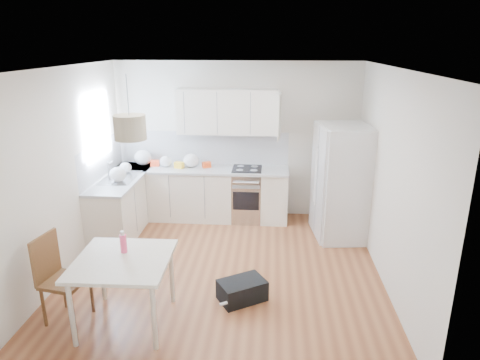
# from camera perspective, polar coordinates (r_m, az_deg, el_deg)

# --- Properties ---
(floor) EXTENTS (4.20, 4.20, 0.00)m
(floor) POSITION_cam_1_polar(r_m,az_deg,el_deg) (6.03, -2.09, -11.83)
(floor) COLOR brown
(floor) RESTS_ON ground
(ceiling) EXTENTS (4.20, 4.20, 0.00)m
(ceiling) POSITION_cam_1_polar(r_m,az_deg,el_deg) (5.24, -2.43, 14.73)
(ceiling) COLOR white
(ceiling) RESTS_ON wall_back
(wall_back) EXTENTS (4.20, 0.00, 4.20)m
(wall_back) POSITION_cam_1_polar(r_m,az_deg,el_deg) (7.51, -0.42, 5.30)
(wall_back) COLOR silver
(wall_back) RESTS_ON floor
(wall_left) EXTENTS (0.00, 4.20, 4.20)m
(wall_left) POSITION_cam_1_polar(r_m,az_deg,el_deg) (6.09, -22.28, 0.92)
(wall_left) COLOR silver
(wall_left) RESTS_ON floor
(wall_right) EXTENTS (0.00, 4.20, 4.20)m
(wall_right) POSITION_cam_1_polar(r_m,az_deg,el_deg) (5.65, 19.42, -0.01)
(wall_right) COLOR silver
(wall_right) RESTS_ON floor
(window_glassblock) EXTENTS (0.02, 1.00, 1.00)m
(window_glassblock) POSITION_cam_1_polar(r_m,az_deg,el_deg) (7.01, -18.50, 6.81)
(window_glassblock) COLOR #BFE0F9
(window_glassblock) RESTS_ON wall_left
(cabinets_back) EXTENTS (3.00, 0.60, 0.88)m
(cabinets_back) POSITION_cam_1_polar(r_m,az_deg,el_deg) (7.55, -5.14, -1.90)
(cabinets_back) COLOR white
(cabinets_back) RESTS_ON floor
(cabinets_left) EXTENTS (0.60, 1.80, 0.88)m
(cabinets_left) POSITION_cam_1_polar(r_m,az_deg,el_deg) (7.30, -15.26, -3.19)
(cabinets_left) COLOR white
(cabinets_left) RESTS_ON floor
(counter_back) EXTENTS (3.02, 0.64, 0.04)m
(counter_back) POSITION_cam_1_polar(r_m,az_deg,el_deg) (7.40, -5.24, 1.45)
(counter_back) COLOR #A4A6A9
(counter_back) RESTS_ON cabinets_back
(counter_left) EXTENTS (0.64, 1.82, 0.04)m
(counter_left) POSITION_cam_1_polar(r_m,az_deg,el_deg) (7.15, -15.56, 0.25)
(counter_left) COLOR #A4A6A9
(counter_left) RESTS_ON cabinets_left
(backsplash_back) EXTENTS (3.00, 0.01, 0.58)m
(backsplash_back) POSITION_cam_1_polar(r_m,az_deg,el_deg) (7.60, -4.94, 4.32)
(backsplash_back) COLOR silver
(backsplash_back) RESTS_ON wall_back
(backsplash_left) EXTENTS (0.01, 1.80, 0.58)m
(backsplash_left) POSITION_cam_1_polar(r_m,az_deg,el_deg) (7.17, -17.97, 2.66)
(backsplash_left) COLOR silver
(backsplash_left) RESTS_ON wall_left
(upper_cabinets) EXTENTS (1.70, 0.32, 0.75)m
(upper_cabinets) POSITION_cam_1_polar(r_m,az_deg,el_deg) (7.27, -1.73, 9.08)
(upper_cabinets) COLOR white
(upper_cabinets) RESTS_ON wall_back
(range_oven) EXTENTS (0.50, 0.61, 0.88)m
(range_oven) POSITION_cam_1_polar(r_m,az_deg,el_deg) (7.46, 0.94, -2.07)
(range_oven) COLOR #B2B4B6
(range_oven) RESTS_ON floor
(sink) EXTENTS (0.50, 0.80, 0.16)m
(sink) POSITION_cam_1_polar(r_m,az_deg,el_deg) (7.10, -15.70, 0.24)
(sink) COLOR #B2B4B6
(sink) RESTS_ON counter_left
(refrigerator) EXTENTS (0.96, 1.00, 1.80)m
(refrigerator) POSITION_cam_1_polar(r_m,az_deg,el_deg) (6.86, 13.52, -0.31)
(refrigerator) COLOR silver
(refrigerator) RESTS_ON floor
(dining_table) EXTENTS (1.02, 1.02, 0.79)m
(dining_table) POSITION_cam_1_polar(r_m,az_deg,el_deg) (4.84, -15.32, -11.02)
(dining_table) COLOR beige
(dining_table) RESTS_ON floor
(dining_chair) EXTENTS (0.49, 0.49, 1.01)m
(dining_chair) POSITION_cam_1_polar(r_m,az_deg,el_deg) (5.19, -22.28, -12.15)
(dining_chair) COLOR #462C15
(dining_chair) RESTS_ON floor
(drink_bottle) EXTENTS (0.10, 0.10, 0.25)m
(drink_bottle) POSITION_cam_1_polar(r_m,az_deg,el_deg) (4.88, -15.31, -7.95)
(drink_bottle) COLOR #F0426D
(drink_bottle) RESTS_ON dining_table
(gym_bag) EXTENTS (0.65, 0.59, 0.25)m
(gym_bag) POSITION_cam_1_polar(r_m,az_deg,el_deg) (5.35, 0.28, -14.47)
(gym_bag) COLOR black
(gym_bag) RESTS_ON floor
(pendant_lamp) EXTENTS (0.39, 0.39, 0.25)m
(pendant_lamp) POSITION_cam_1_polar(r_m,az_deg,el_deg) (4.43, -14.45, 6.81)
(pendant_lamp) COLOR beige
(pendant_lamp) RESTS_ON ceiling
(grocery_bag_a) EXTENTS (0.30, 0.25, 0.27)m
(grocery_bag_a) POSITION_cam_1_polar(r_m,az_deg,el_deg) (7.70, -12.82, 2.92)
(grocery_bag_a) COLOR white
(grocery_bag_a) RESTS_ON counter_back
(grocery_bag_b) EXTENTS (0.21, 0.18, 0.19)m
(grocery_bag_b) POSITION_cam_1_polar(r_m,az_deg,el_deg) (7.53, -9.87, 2.44)
(grocery_bag_b) COLOR white
(grocery_bag_b) RESTS_ON counter_back
(grocery_bag_c) EXTENTS (0.27, 0.23, 0.24)m
(grocery_bag_c) POSITION_cam_1_polar(r_m,az_deg,el_deg) (7.43, -6.52, 2.61)
(grocery_bag_c) COLOR white
(grocery_bag_c) RESTS_ON counter_back
(grocery_bag_d) EXTENTS (0.20, 0.17, 0.18)m
(grocery_bag_d) POSITION_cam_1_polar(r_m,az_deg,el_deg) (7.33, -15.03, 1.61)
(grocery_bag_d) COLOR white
(grocery_bag_d) RESTS_ON counter_back
(grocery_bag_e) EXTENTS (0.26, 0.22, 0.24)m
(grocery_bag_e) POSITION_cam_1_polar(r_m,az_deg,el_deg) (6.87, -15.98, 0.71)
(grocery_bag_e) COLOR white
(grocery_bag_e) RESTS_ON counter_left
(snack_orange) EXTENTS (0.17, 0.15, 0.10)m
(snack_orange) POSITION_cam_1_polar(r_m,az_deg,el_deg) (7.41, -4.48, 2.04)
(snack_orange) COLOR red
(snack_orange) RESTS_ON counter_back
(snack_yellow) EXTENTS (0.17, 0.13, 0.11)m
(snack_yellow) POSITION_cam_1_polar(r_m,az_deg,el_deg) (7.43, -8.11, 1.98)
(snack_yellow) COLOR yellow
(snack_yellow) RESTS_ON counter_back
(snack_red) EXTENTS (0.16, 0.11, 0.10)m
(snack_red) POSITION_cam_1_polar(r_m,az_deg,el_deg) (7.62, -11.26, 2.22)
(snack_red) COLOR red
(snack_red) RESTS_ON counter_back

